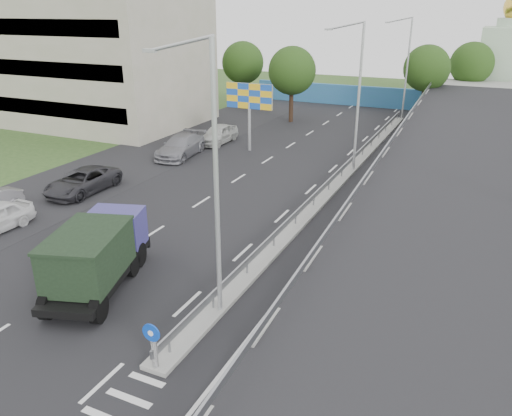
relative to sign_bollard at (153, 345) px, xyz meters
The scene contains 21 objects.
road_surface 18.11m from the sign_bollard, 99.55° to the left, with size 26.00×90.00×0.04m, color black.
parking_strip 23.98m from the sign_bollard, 131.91° to the left, with size 8.00×90.00×0.05m, color black.
median 21.85m from the sign_bollard, 90.00° to the left, with size 1.00×44.00×0.20m, color gray.
overpass_ramp 23.09m from the sign_bollard, 71.04° to the left, with size 10.00×50.00×3.50m.
median_guardrail 21.83m from the sign_bollard, 90.00° to the left, with size 0.09×44.00×0.71m.
sign_bollard is the anchor object (origin of this frame).
lamp_post_near 6.12m from the sign_bollard, 88.36° to the left, with size 2.74×0.18×10.08m.
lamp_post_mid 24.30m from the sign_bollard, 89.74° to the left, with size 2.74×0.18×10.08m.
lamp_post_far 44.08m from the sign_bollard, 89.86° to the left, with size 2.74×0.18×10.08m.
beige_building 42.59m from the sign_bollard, 135.17° to the left, with size 24.00×14.00×12.00m, color gray.
blue_wall 49.99m from the sign_bollard, 94.59° to the left, with size 30.00×0.50×2.40m, color teal.
church 58.84m from the sign_bollard, 80.19° to the left, with size 7.00×7.00×13.80m.
billboard 27.53m from the sign_bollard, 109.21° to the left, with size 4.00×0.24×5.50m.
tree_left_mid 39.34m from the sign_bollard, 104.81° to the left, with size 4.80×4.80×7.60m.
tree_median_far 46.06m from the sign_bollard, 87.50° to the left, with size 4.80×4.80×7.60m.
tree_left_far 46.64m from the sign_bollard, 112.80° to the left, with size 4.80×4.80×7.60m.
tree_ramp_far 53.33m from the sign_bollard, 83.52° to the left, with size 4.80×4.80×7.60m.
dump_truck 6.39m from the sign_bollard, 146.49° to the left, with size 4.20×6.86×2.85m.
parked_car_c 18.78m from the sign_bollard, 139.57° to the left, with size 2.48×5.38×1.50m, color #2A2A2E.
parked_car_d 25.63m from the sign_bollard, 121.05° to the left, with size 2.34×5.76×1.67m, color gray.
parked_car_e 29.67m from the sign_bollard, 115.03° to the left, with size 1.93×4.79×1.63m, color #B4B6B1.
Camera 1 is at (8.50, -8.33, 11.01)m, focal length 35.00 mm.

